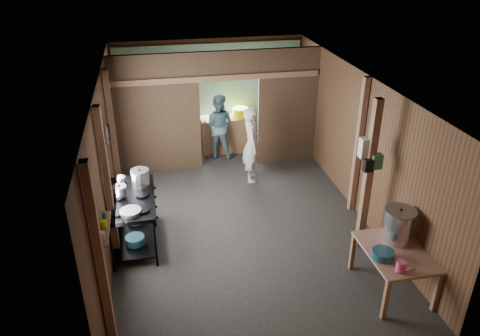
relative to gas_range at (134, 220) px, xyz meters
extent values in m
cube|color=#252525|center=(1.88, 0.50, -0.45)|extent=(4.50, 7.00, 0.00)
cube|color=#474645|center=(1.88, 0.50, 2.15)|extent=(4.50, 7.00, 0.00)
cube|color=brown|center=(1.88, 4.00, 0.85)|extent=(4.50, 0.00, 2.60)
cube|color=brown|center=(1.88, -3.00, 0.85)|extent=(4.50, 0.00, 2.60)
cube|color=brown|center=(-0.37, 0.50, 0.85)|extent=(0.00, 7.00, 2.60)
cube|color=brown|center=(4.13, 0.50, 0.85)|extent=(0.00, 7.00, 2.60)
cube|color=brown|center=(0.55, 2.70, 0.85)|extent=(1.85, 0.10, 2.60)
cube|color=brown|center=(3.46, 2.70, 0.85)|extent=(1.35, 0.10, 2.60)
cube|color=brown|center=(2.13, 2.70, 1.85)|extent=(1.30, 0.10, 0.60)
cube|color=#84C2BF|center=(1.88, 3.94, 0.80)|extent=(4.40, 0.06, 2.50)
cube|color=#9C6F4F|center=(2.18, 3.45, -0.03)|extent=(1.20, 0.50, 0.85)
cylinder|color=silver|center=(2.13, 3.90, 1.45)|extent=(0.20, 0.03, 0.20)
cube|color=#9C6F4F|center=(-0.30, -2.10, 0.85)|extent=(0.10, 0.12, 2.60)
cube|color=#9C6F4F|center=(-0.30, -0.30, 0.85)|extent=(0.10, 0.12, 2.60)
cube|color=#9C6F4F|center=(-0.30, 1.70, 0.85)|extent=(0.10, 0.12, 2.60)
cube|color=#9C6F4F|center=(4.06, 0.30, 0.85)|extent=(0.10, 0.12, 2.60)
cube|color=#9C6F4F|center=(3.73, -0.80, 0.85)|extent=(0.12, 0.12, 2.60)
cube|color=#9C6F4F|center=(1.88, 2.65, 1.60)|extent=(4.40, 0.12, 0.12)
cylinder|color=gray|center=(-0.33, 0.90, 1.20)|extent=(0.03, 0.34, 0.34)
cylinder|color=black|center=(-0.33, 1.30, 1.10)|extent=(0.03, 0.30, 0.30)
cube|color=#9C6F4F|center=(-0.27, -1.60, 0.95)|extent=(0.14, 0.80, 0.03)
cylinder|color=silver|center=(-0.27, -1.85, 1.01)|extent=(0.07, 0.07, 0.10)
cylinder|color=#C5CD00|center=(-0.27, -1.60, 1.01)|extent=(0.08, 0.08, 0.10)
cylinder|color=#326F47|center=(-0.27, -1.38, 1.01)|extent=(0.06, 0.06, 0.10)
cube|color=silver|center=(3.68, -0.72, 1.33)|extent=(0.22, 0.15, 0.32)
cube|color=#326F47|center=(3.80, -0.86, 1.15)|extent=(0.16, 0.12, 0.24)
cube|color=black|center=(3.66, -0.88, 1.10)|extent=(0.14, 0.10, 0.20)
cylinder|color=silver|center=(-0.17, 0.54, 0.51)|extent=(0.22, 0.22, 0.11)
cylinder|color=#1B4656|center=(0.00, -0.27, -0.21)|extent=(0.31, 0.31, 0.13)
cylinder|color=#1B4656|center=(0.00, 0.38, -0.22)|extent=(0.29, 0.29, 0.11)
cylinder|color=#1B4656|center=(3.44, -2.03, 0.29)|extent=(0.35, 0.35, 0.11)
cylinder|color=#C6467D|center=(3.54, -2.35, 0.32)|extent=(0.16, 0.16, 0.16)
cube|color=silver|center=(3.61, -2.35, 0.24)|extent=(0.30, 0.06, 0.01)
cylinder|color=#C5CD00|center=(2.53, 3.45, 0.50)|extent=(0.38, 0.38, 0.21)
imported|color=beige|center=(2.45, 1.87, 0.35)|extent=(0.47, 0.64, 1.62)
imported|color=slate|center=(1.95, 3.17, 0.32)|extent=(0.90, 0.81, 1.54)
camera|label=1|loc=(0.45, -6.71, 4.27)|focal=34.49mm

